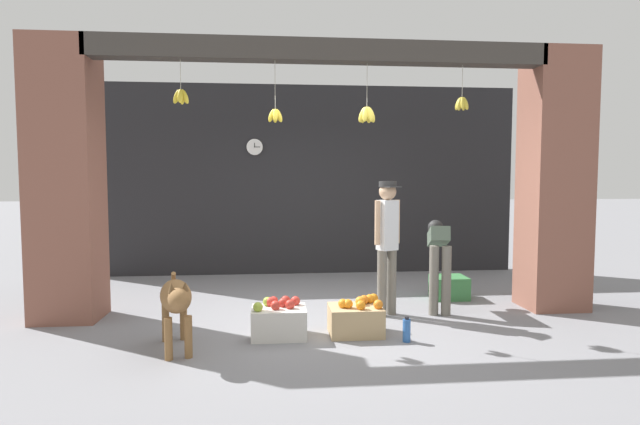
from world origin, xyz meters
TOP-DOWN VIEW (x-y plane):
  - ground_plane at (0.00, 0.00)m, footprint 60.00×60.00m
  - shop_back_wall at (0.00, 2.82)m, footprint 7.00×0.12m
  - shop_pillar_left at (-2.85, 0.30)m, footprint 0.70×0.60m
  - shop_pillar_right at (2.85, 0.30)m, footprint 0.70×0.60m
  - storefront_awning at (0.01, 0.12)m, footprint 5.10×0.25m
  - dog at (-1.44, -0.87)m, footprint 0.45×1.01m
  - shopkeeper at (0.75, 0.13)m, footprint 0.32×0.29m
  - worker_stooping at (1.42, 0.30)m, footprint 0.37×0.81m
  - fruit_crate_oranges at (0.28, -0.54)m, footprint 0.54×0.43m
  - fruit_crate_apples at (-0.50, -0.56)m, footprint 0.54×0.40m
  - produce_box_green at (1.76, 0.86)m, footprint 0.44×0.40m
  - water_bottle at (0.74, -0.82)m, footprint 0.08×0.08m
  - wall_clock at (-0.86, 2.75)m, footprint 0.28×0.03m

SIDE VIEW (x-z plane):
  - ground_plane at x=0.00m, z-range 0.00..0.00m
  - water_bottle at x=0.74m, z-range -0.01..0.24m
  - produce_box_green at x=1.76m, z-range 0.00..0.29m
  - fruit_crate_oranges at x=0.28m, z-range -0.03..0.35m
  - fruit_crate_apples at x=-0.50m, z-range -0.02..0.36m
  - dog at x=-1.44m, z-range 0.13..0.84m
  - worker_stooping at x=1.42m, z-range 0.17..1.23m
  - shopkeeper at x=0.75m, z-range 0.13..1.68m
  - shop_back_wall at x=0.00m, z-range 0.00..3.12m
  - shop_pillar_left at x=-2.85m, z-range 0.00..3.12m
  - shop_pillar_right at x=2.85m, z-range 0.00..3.12m
  - wall_clock at x=-0.86m, z-range 1.96..2.24m
  - storefront_awning at x=0.01m, z-range 2.51..3.43m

